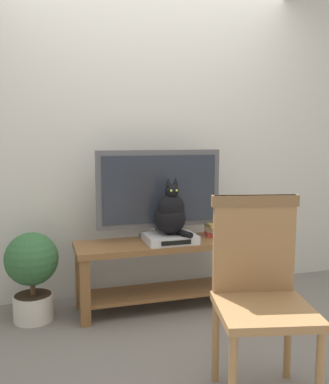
% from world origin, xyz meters
% --- Properties ---
extents(ground_plane, '(12.00, 12.00, 0.00)m').
position_xyz_m(ground_plane, '(0.00, 0.00, 0.00)').
color(ground_plane, slate).
extents(back_wall, '(7.00, 0.12, 2.80)m').
position_xyz_m(back_wall, '(0.00, 0.92, 1.40)').
color(back_wall, beige).
rests_on(back_wall, ground).
extents(tv_stand, '(1.32, 0.42, 0.52)m').
position_xyz_m(tv_stand, '(0.03, 0.46, 0.36)').
color(tv_stand, brown).
rests_on(tv_stand, ground).
extents(tv, '(0.97, 0.20, 0.69)m').
position_xyz_m(tv, '(0.03, 0.55, 0.90)').
color(tv, '#4C4C51').
rests_on(tv, tv_stand).
extents(media_box, '(0.38, 0.30, 0.07)m').
position_xyz_m(media_box, '(0.07, 0.41, 0.55)').
color(media_box, '#BCBCC1').
rests_on(media_box, tv_stand).
extents(cat, '(0.24, 0.32, 0.43)m').
position_xyz_m(cat, '(0.07, 0.40, 0.75)').
color(cat, black).
rests_on(cat, media_box).
extents(wooden_chair, '(0.55, 0.55, 1.01)m').
position_xyz_m(wooden_chair, '(0.18, -0.73, 0.58)').
color(wooden_chair, olive).
rests_on(wooden_chair, ground).
extents(book_stack, '(0.24, 0.18, 0.11)m').
position_xyz_m(book_stack, '(0.51, 0.51, 0.57)').
color(book_stack, '#B2332D').
rests_on(book_stack, tv_stand).
extents(potted_plant, '(0.38, 0.38, 0.64)m').
position_xyz_m(potted_plant, '(-0.93, 0.50, 0.37)').
color(potted_plant, beige).
rests_on(potted_plant, ground).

